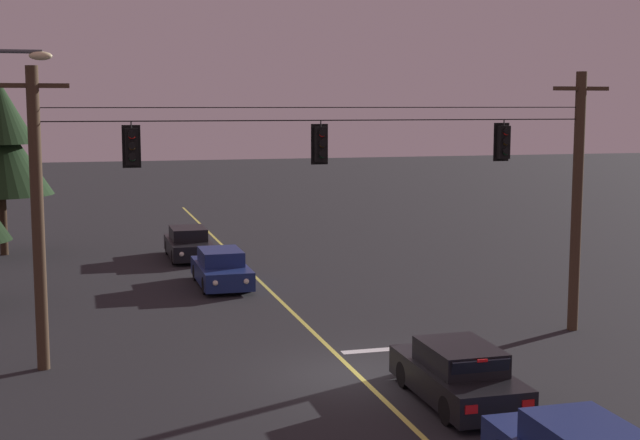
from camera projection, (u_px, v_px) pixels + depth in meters
name	position (u px, v px, depth m)	size (l,w,h in m)	color
ground_plane	(358.00, 375.00, 22.68)	(180.00, 180.00, 0.00)	black
lane_centre_stripe	(282.00, 303.00, 30.96)	(0.14, 60.00, 0.01)	#D1C64C
stop_bar_paint	(400.00, 348.00, 25.14)	(3.40, 0.36, 0.01)	silver
signal_span_assembly	(329.00, 206.00, 24.70)	(17.31, 0.32, 7.82)	#423021
traffic_light_leftmost	(132.00, 147.00, 23.06)	(0.48, 0.41, 1.22)	black
traffic_light_left_inner	(321.00, 144.00, 24.39)	(0.48, 0.41, 1.22)	black
traffic_light_centre	(504.00, 142.00, 25.84)	(0.48, 0.41, 1.22)	black
car_waiting_near_lane	(458.00, 375.00, 20.51)	(1.80, 4.33, 1.39)	black
car_oncoming_lead	(221.00, 269.00, 33.76)	(1.80, 4.42, 1.39)	navy
car_oncoming_trailing	(189.00, 244.00, 39.83)	(1.80, 4.42, 1.39)	black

